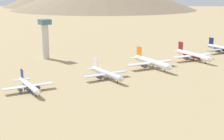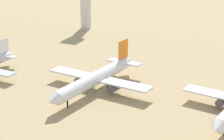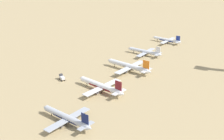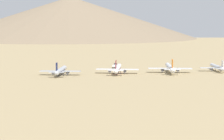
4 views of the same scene
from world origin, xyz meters
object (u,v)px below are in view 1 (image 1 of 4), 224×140
at_px(parked_jet_0, 29,86).
at_px(parked_jet_3, 193,55).
at_px(parked_jet_1, 106,73).
at_px(control_tower, 45,37).
at_px(parked_jet_4, 223,49).
at_px(parked_jet_2, 152,62).

bearing_deg(parked_jet_0, parked_jet_3, 91.08).
height_order(parked_jet_1, control_tower, control_tower).
bearing_deg(parked_jet_4, parked_jet_0, -87.45).
xyz_separation_m(parked_jet_1, parked_jet_4, (-10.25, 118.20, 0.24)).
bearing_deg(parked_jet_0, parked_jet_1, 85.97).
xyz_separation_m(parked_jet_0, parked_jet_4, (-7.19, 161.55, 0.51)).
xyz_separation_m(parked_jet_2, control_tower, (-67.26, -38.12, 11.60)).
distance_m(parked_jet_0, control_tower, 82.42).
bearing_deg(parked_jet_1, parked_jet_3, 93.95).
bearing_deg(parked_jet_3, control_tower, -130.79).
relative_size(parked_jet_1, parked_jet_3, 0.86).
xyz_separation_m(parked_jet_2, parked_jet_4, (-5.48, 80.07, -0.43)).
height_order(parked_jet_0, control_tower, control_tower).
xyz_separation_m(parked_jet_2, parked_jet_3, (-0.57, 39.16, -0.18)).
height_order(parked_jet_1, parked_jet_2, parked_jet_2).
height_order(parked_jet_0, parked_jet_2, parked_jet_2).
bearing_deg(parked_jet_1, parked_jet_2, 97.12).
distance_m(parked_jet_2, control_tower, 78.17).
bearing_deg(parked_jet_3, parked_jet_0, -88.92).
bearing_deg(parked_jet_1, parked_jet_4, 94.95).
height_order(parked_jet_1, parked_jet_4, parked_jet_4).
xyz_separation_m(parked_jet_4, control_tower, (-61.77, -118.19, 12.03)).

